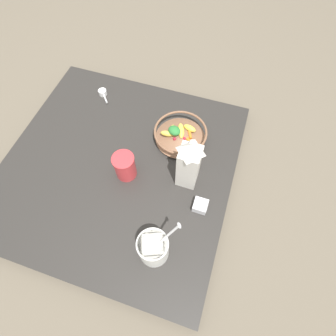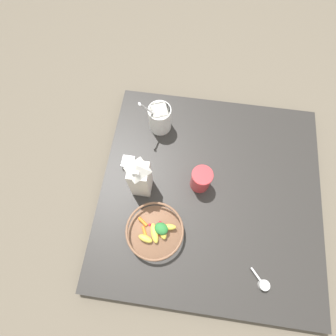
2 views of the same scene
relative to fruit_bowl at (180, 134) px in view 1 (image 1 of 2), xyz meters
The scene contains 8 objects.
ground_plane 0.31m from the fruit_bowl, 44.57° to the left, with size 6.00×6.00×0.00m, color #665B4C.
countertop 0.30m from the fruit_bowl, 44.57° to the left, with size 0.95×0.95×0.04m.
fruit_bowl is the anchor object (origin of this frame).
milk_carton 0.22m from the fruit_bowl, 114.93° to the left, with size 0.08×0.08×0.25m.
yogurt_tub 0.50m from the fruit_bowl, 96.41° to the left, with size 0.13×0.12×0.25m.
drinking_cup 0.28m from the fruit_bowl, 55.82° to the left, with size 0.09×0.09×0.12m.
spice_jar 0.33m from the fruit_bowl, 120.43° to the left, with size 0.05×0.05×0.04m.
measuring_scoop 0.46m from the fruit_bowl, 17.24° to the right, with size 0.07×0.08×0.03m.
Camera 1 is at (-0.37, 0.45, 1.01)m, focal length 28.00 mm.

